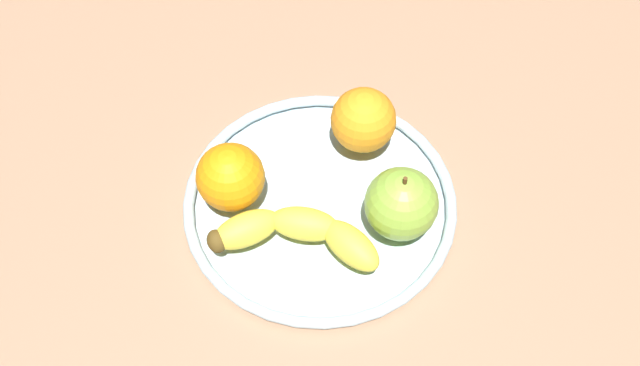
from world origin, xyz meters
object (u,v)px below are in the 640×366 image
apple (402,202)px  orange_front_left (363,120)px  fruit_bowl (320,203)px  banana (296,233)px  orange_back_left (230,177)px

apple → orange_front_left: size_ratio=1.16×
orange_front_left → apple: bearing=128.9°
fruit_bowl → banana: (0.44, 5.86, 2.65)cm
fruit_bowl → banana: 6.44cm
orange_back_left → orange_front_left: size_ratio=1.00×
fruit_bowl → apple: 10.03cm
fruit_bowl → banana: bearing=85.7°
banana → orange_back_left: orange_back_left is taller
apple → orange_front_left: bearing=-51.1°
apple → orange_front_left: 11.44cm
fruit_bowl → banana: size_ratio=1.60×
fruit_bowl → apple: size_ratio=3.52×
fruit_bowl → orange_back_left: bearing=18.7°
apple → orange_back_left: size_ratio=1.16×
orange_back_left → orange_front_left: bearing=-131.1°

